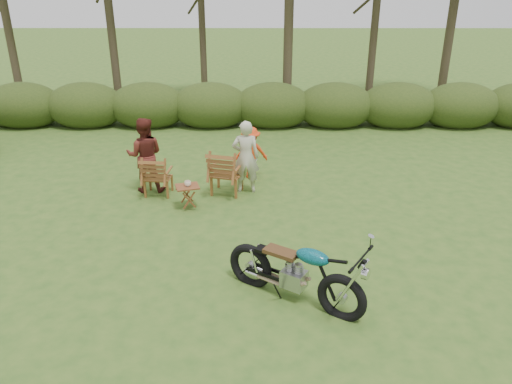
{
  "coord_description": "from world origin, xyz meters",
  "views": [
    {
      "loc": [
        -0.51,
        -6.72,
        4.55
      ],
      "look_at": [
        -0.52,
        1.55,
        0.9
      ],
      "focal_mm": 35.0,
      "sensor_mm": 36.0,
      "label": 1
    }
  ],
  "objects_px": {
    "side_table": "(188,197)",
    "cup": "(188,184)",
    "adult_b": "(148,190)",
    "lawn_chair_left": "(159,194)",
    "lawn_chair_right": "(227,193)",
    "adult_a": "(246,191)",
    "child": "(251,177)",
    "motorcycle": "(293,298)"
  },
  "relations": [
    {
      "from": "lawn_chair_right",
      "to": "child",
      "type": "bearing_deg",
      "value": -103.84
    },
    {
      "from": "lawn_chair_left",
      "to": "adult_b",
      "type": "xyz_separation_m",
      "value": [
        -0.3,
        0.22,
        0.0
      ]
    },
    {
      "from": "motorcycle",
      "to": "side_table",
      "type": "xyz_separation_m",
      "value": [
        -2.0,
        3.19,
        0.25
      ]
    },
    {
      "from": "lawn_chair_left",
      "to": "side_table",
      "type": "bearing_deg",
      "value": 140.49
    },
    {
      "from": "cup",
      "to": "child",
      "type": "distance_m",
      "value": 2.24
    },
    {
      "from": "lawn_chair_right",
      "to": "lawn_chair_left",
      "type": "xyz_separation_m",
      "value": [
        -1.52,
        -0.08,
        0.0
      ]
    },
    {
      "from": "adult_a",
      "to": "child",
      "type": "relative_size",
      "value": 1.32
    },
    {
      "from": "lawn_chair_left",
      "to": "child",
      "type": "xyz_separation_m",
      "value": [
        2.04,
        1.04,
        0.0
      ]
    },
    {
      "from": "lawn_chair_right",
      "to": "side_table",
      "type": "xyz_separation_m",
      "value": [
        -0.77,
        -0.79,
        0.25
      ]
    },
    {
      "from": "motorcycle",
      "to": "side_table",
      "type": "bearing_deg",
      "value": 154.83
    },
    {
      "from": "side_table",
      "to": "cup",
      "type": "relative_size",
      "value": 3.72
    },
    {
      "from": "lawn_chair_left",
      "to": "adult_a",
      "type": "xyz_separation_m",
      "value": [
        1.94,
        0.16,
        0.0
      ]
    },
    {
      "from": "side_table",
      "to": "adult_a",
      "type": "xyz_separation_m",
      "value": [
        1.19,
        0.88,
        -0.25
      ]
    },
    {
      "from": "cup",
      "to": "adult_b",
      "type": "bearing_deg",
      "value": 138.33
    },
    {
      "from": "lawn_chair_right",
      "to": "side_table",
      "type": "relative_size",
      "value": 2.07
    },
    {
      "from": "child",
      "to": "side_table",
      "type": "bearing_deg",
      "value": 44.53
    },
    {
      "from": "lawn_chair_right",
      "to": "child",
      "type": "xyz_separation_m",
      "value": [
        0.52,
        0.96,
        0.0
      ]
    },
    {
      "from": "cup",
      "to": "child",
      "type": "height_order",
      "value": "child"
    },
    {
      "from": "motorcycle",
      "to": "child",
      "type": "height_order",
      "value": "child"
    },
    {
      "from": "adult_a",
      "to": "child",
      "type": "height_order",
      "value": "adult_a"
    },
    {
      "from": "motorcycle",
      "to": "adult_a",
      "type": "height_order",
      "value": "adult_a"
    },
    {
      "from": "motorcycle",
      "to": "lawn_chair_right",
      "type": "xyz_separation_m",
      "value": [
        -1.23,
        3.98,
        0.0
      ]
    },
    {
      "from": "motorcycle",
      "to": "adult_b",
      "type": "distance_m",
      "value": 5.12
    },
    {
      "from": "side_table",
      "to": "child",
      "type": "bearing_deg",
      "value": 53.56
    },
    {
      "from": "lawn_chair_right",
      "to": "lawn_chair_left",
      "type": "height_order",
      "value": "lawn_chair_right"
    },
    {
      "from": "cup",
      "to": "child",
      "type": "relative_size",
      "value": 0.11
    },
    {
      "from": "motorcycle",
      "to": "adult_a",
      "type": "distance_m",
      "value": 4.14
    },
    {
      "from": "motorcycle",
      "to": "cup",
      "type": "height_order",
      "value": "motorcycle"
    },
    {
      "from": "motorcycle",
      "to": "side_table",
      "type": "height_order",
      "value": "motorcycle"
    },
    {
      "from": "motorcycle",
      "to": "adult_b",
      "type": "height_order",
      "value": "adult_b"
    },
    {
      "from": "lawn_chair_left",
      "to": "child",
      "type": "height_order",
      "value": "child"
    },
    {
      "from": "motorcycle",
      "to": "lawn_chair_right",
      "type": "height_order",
      "value": "motorcycle"
    },
    {
      "from": "motorcycle",
      "to": "adult_a",
      "type": "bearing_deg",
      "value": 133.93
    },
    {
      "from": "adult_b",
      "to": "motorcycle",
      "type": "bearing_deg",
      "value": 123.14
    },
    {
      "from": "side_table",
      "to": "adult_b",
      "type": "distance_m",
      "value": 1.42
    },
    {
      "from": "motorcycle",
      "to": "cup",
      "type": "xyz_separation_m",
      "value": [
        -1.98,
        3.18,
        0.56
      ]
    },
    {
      "from": "side_table",
      "to": "cup",
      "type": "height_order",
      "value": "cup"
    },
    {
      "from": "lawn_chair_right",
      "to": "adult_a",
      "type": "height_order",
      "value": "adult_a"
    },
    {
      "from": "adult_b",
      "to": "lawn_chair_left",
      "type": "bearing_deg",
      "value": 140.2
    },
    {
      "from": "lawn_chair_left",
      "to": "child",
      "type": "relative_size",
      "value": 0.74
    },
    {
      "from": "cup",
      "to": "adult_a",
      "type": "distance_m",
      "value": 1.58
    },
    {
      "from": "motorcycle",
      "to": "lawn_chair_right",
      "type": "distance_m",
      "value": 4.16
    }
  ]
}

